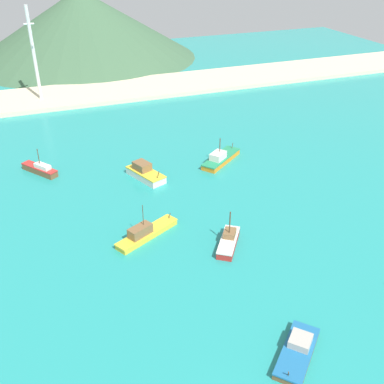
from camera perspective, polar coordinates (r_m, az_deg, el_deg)
ground at (r=68.64m, az=-6.68°, el=-6.77°), size 260.00×280.00×0.50m
fishing_boat_0 at (r=92.06m, az=-18.46°, el=2.72°), size 6.35×7.85×5.13m
fishing_boat_2 at (r=85.93m, az=-5.90°, el=2.39°), size 6.13×9.10×3.03m
fishing_boat_3 at (r=53.95m, az=13.07°, el=-18.79°), size 8.23×7.96×1.82m
fishing_boat_4 at (r=91.75m, az=3.58°, el=4.22°), size 10.52×9.05×5.32m
fishing_boat_5 at (r=69.49m, az=-5.87°, el=-5.10°), size 10.88×7.12×5.84m
fishing_boat_7 at (r=67.68m, az=4.60°, el=-6.15°), size 6.07×7.33×5.69m
beach_strip at (r=134.13m, az=-15.02°, el=11.56°), size 247.00×20.25×1.20m
hill_central at (r=176.76m, az=-13.58°, el=19.73°), size 80.40×80.40×23.40m
radio_tower at (r=128.91m, az=-19.15°, el=15.84°), size 2.48×1.99×24.85m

